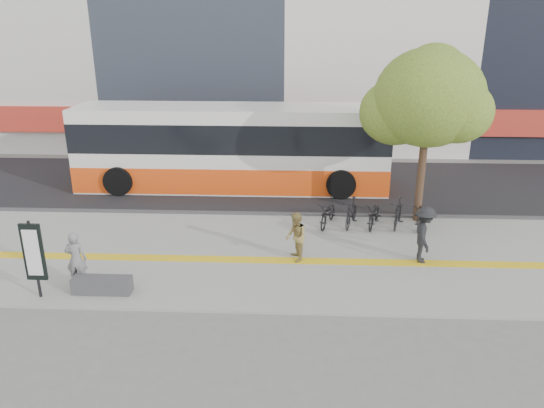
{
  "coord_description": "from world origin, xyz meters",
  "views": [
    {
      "loc": [
        2.61,
        -13.49,
        7.16
      ],
      "look_at": [
        1.91,
        2.0,
        1.58
      ],
      "focal_mm": 34.09,
      "sensor_mm": 36.0,
      "label": 1
    }
  ],
  "objects_px": {
    "bench": "(102,285)",
    "pedestrian_tan": "(296,237)",
    "bus": "(232,150)",
    "street_tree": "(427,100)",
    "pedestrian_dark": "(424,235)",
    "signboard": "(33,253)",
    "seated_woman": "(76,259)"
  },
  "relations": [
    {
      "from": "street_tree",
      "to": "pedestrian_dark",
      "type": "distance_m",
      "value": 5.14
    },
    {
      "from": "pedestrian_dark",
      "to": "seated_woman",
      "type": "bearing_deg",
      "value": 107.12
    },
    {
      "from": "bench",
      "to": "street_tree",
      "type": "xyz_separation_m",
      "value": [
        9.78,
        6.02,
        4.21
      ]
    },
    {
      "from": "signboard",
      "to": "bus",
      "type": "height_order",
      "value": "bus"
    },
    {
      "from": "signboard",
      "to": "bus",
      "type": "distance_m",
      "value": 10.8
    },
    {
      "from": "signboard",
      "to": "street_tree",
      "type": "height_order",
      "value": "street_tree"
    },
    {
      "from": "bench",
      "to": "bus",
      "type": "xyz_separation_m",
      "value": [
        2.45,
        9.7,
        1.44
      ]
    },
    {
      "from": "bench",
      "to": "pedestrian_tan",
      "type": "relative_size",
      "value": 1.03
    },
    {
      "from": "street_tree",
      "to": "pedestrian_dark",
      "type": "xyz_separation_m",
      "value": [
        -0.6,
        -3.68,
        -3.54
      ]
    },
    {
      "from": "bus",
      "to": "street_tree",
      "type": "bearing_deg",
      "value": -26.64
    },
    {
      "from": "pedestrian_dark",
      "to": "signboard",
      "type": "bearing_deg",
      "value": 109.75
    },
    {
      "from": "bus",
      "to": "seated_woman",
      "type": "height_order",
      "value": "bus"
    },
    {
      "from": "signboard",
      "to": "street_tree",
      "type": "distance_m",
      "value": 13.4
    },
    {
      "from": "bench",
      "to": "signboard",
      "type": "relative_size",
      "value": 0.73
    },
    {
      "from": "pedestrian_tan",
      "to": "pedestrian_dark",
      "type": "distance_m",
      "value": 3.91
    },
    {
      "from": "bench",
      "to": "pedestrian_dark",
      "type": "height_order",
      "value": "pedestrian_dark"
    },
    {
      "from": "street_tree",
      "to": "bench",
      "type": "bearing_deg",
      "value": -148.38
    },
    {
      "from": "bench",
      "to": "street_tree",
      "type": "relative_size",
      "value": 0.25
    },
    {
      "from": "street_tree",
      "to": "seated_woman",
      "type": "xyz_separation_m",
      "value": [
        -10.58,
        -5.65,
        -3.63
      ]
    },
    {
      "from": "pedestrian_tan",
      "to": "pedestrian_dark",
      "type": "relative_size",
      "value": 0.87
    },
    {
      "from": "signboard",
      "to": "pedestrian_tan",
      "type": "xyz_separation_m",
      "value": [
        6.88,
        2.57,
        -0.51
      ]
    },
    {
      "from": "signboard",
      "to": "bus",
      "type": "xyz_separation_m",
      "value": [
        4.05,
        10.01,
        0.38
      ]
    },
    {
      "from": "bus",
      "to": "pedestrian_dark",
      "type": "xyz_separation_m",
      "value": [
        6.74,
        -7.36,
        -0.77
      ]
    },
    {
      "from": "pedestrian_dark",
      "to": "bus",
      "type": "bearing_deg",
      "value": 48.44
    },
    {
      "from": "street_tree",
      "to": "signboard",
      "type": "bearing_deg",
      "value": -150.93
    },
    {
      "from": "seated_woman",
      "to": "signboard",
      "type": "bearing_deg",
      "value": 36.49
    },
    {
      "from": "signboard",
      "to": "pedestrian_tan",
      "type": "bearing_deg",
      "value": 20.47
    },
    {
      "from": "bench",
      "to": "pedestrian_tan",
      "type": "height_order",
      "value": "pedestrian_tan"
    },
    {
      "from": "pedestrian_tan",
      "to": "signboard",
      "type": "bearing_deg",
      "value": -83.25
    },
    {
      "from": "bench",
      "to": "bus",
      "type": "bearing_deg",
      "value": 75.85
    },
    {
      "from": "bus",
      "to": "seated_woman",
      "type": "bearing_deg",
      "value": -109.19
    },
    {
      "from": "bench",
      "to": "street_tree",
      "type": "distance_m",
      "value": 12.23
    }
  ]
}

